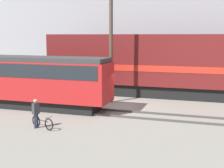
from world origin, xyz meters
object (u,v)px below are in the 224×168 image
person (36,111)px  utility_pole_left (111,42)px  streetcar (21,78)px  freight_locomotive (174,65)px  bicycle (42,123)px

person → utility_pole_left: 8.68m
streetcar → person: (3.71, -4.22, -1.08)m
streetcar → person: streetcar is taller
streetcar → utility_pole_left: size_ratio=1.42×
freight_locomotive → bicycle: (-5.73, -11.17, -2.34)m
bicycle → utility_pole_left: size_ratio=0.18×
bicycle → person: (-0.39, -0.00, 0.64)m
bicycle → streetcar: bearing=134.2°
freight_locomotive → streetcar: 12.06m
freight_locomotive → bicycle: 12.77m
person → utility_pole_left: (1.83, 7.70, 3.58)m
freight_locomotive → person: bearing=-118.7°
bicycle → person: bearing=-179.3°
freight_locomotive → streetcar: bearing=-144.7°
freight_locomotive → person: 12.85m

